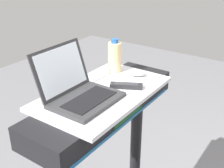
% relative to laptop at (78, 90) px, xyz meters
% --- Properties ---
extents(desk_board, '(0.68, 0.40, 0.02)m').
position_rel_laptop_xyz_m(desk_board, '(0.13, -0.04, -0.06)').
color(desk_board, silver).
rests_on(desk_board, treadmill_base).
extents(laptop, '(0.31, 0.30, 0.23)m').
position_rel_laptop_xyz_m(laptop, '(0.00, 0.00, 0.00)').
color(laptop, '#2D2D30').
rests_on(laptop, desk_board).
extents(computer_mouse, '(0.08, 0.11, 0.03)m').
position_rel_laptop_xyz_m(computer_mouse, '(0.38, -0.08, -0.03)').
color(computer_mouse, '#B2B2B7').
rests_on(computer_mouse, desk_board).
extents(water_bottle, '(0.07, 0.07, 0.19)m').
position_rel_laptop_xyz_m(water_bottle, '(0.37, 0.05, 0.04)').
color(water_bottle, beige).
rests_on(water_bottle, desk_board).
extents(tv_remote, '(0.12, 0.16, 0.02)m').
position_rel_laptop_xyz_m(tv_remote, '(0.23, -0.11, -0.04)').
color(tv_remote, '#232326').
rests_on(tv_remote, desk_board).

